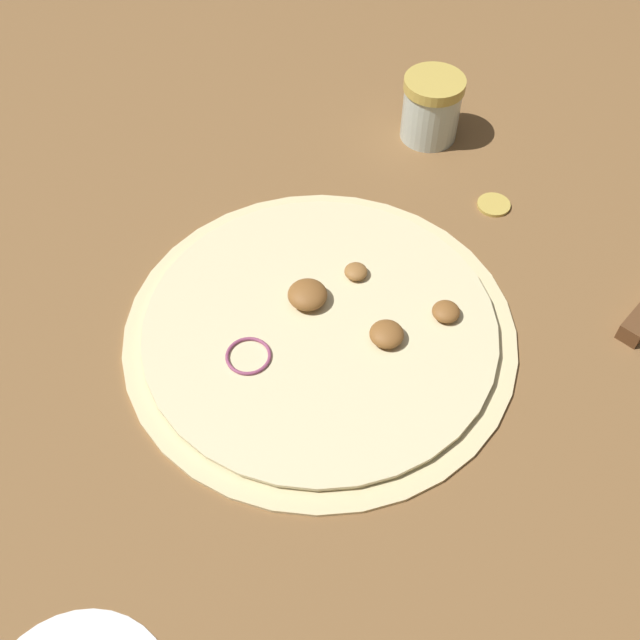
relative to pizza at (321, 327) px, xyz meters
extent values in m
plane|color=brown|center=(0.00, 0.00, -0.01)|extent=(3.00, 3.00, 0.00)
cylinder|color=beige|center=(0.00, 0.00, 0.00)|extent=(0.36, 0.36, 0.01)
cylinder|color=beige|center=(0.00, 0.00, 0.00)|extent=(0.32, 0.32, 0.00)
ellipsoid|color=#996633|center=(0.07, 0.01, 0.01)|extent=(0.02, 0.02, 0.01)
torus|color=#934266|center=(-0.07, 0.03, 0.01)|extent=(0.04, 0.04, 0.00)
ellipsoid|color=brown|center=(0.07, -0.09, 0.01)|extent=(0.03, 0.03, 0.01)
ellipsoid|color=brown|center=(0.01, 0.03, 0.01)|extent=(0.04, 0.04, 0.02)
ellipsoid|color=brown|center=(0.02, -0.06, 0.01)|extent=(0.03, 0.03, 0.02)
cylinder|color=silver|center=(0.30, 0.06, 0.02)|extent=(0.06, 0.06, 0.06)
cylinder|color=gold|center=(0.30, 0.06, 0.06)|extent=(0.07, 0.07, 0.01)
cylinder|color=gold|center=(0.24, -0.06, 0.00)|extent=(0.03, 0.03, 0.01)
camera|label=1|loc=(-0.34, -0.23, 0.54)|focal=42.00mm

